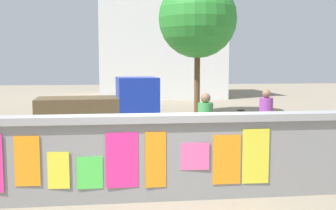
# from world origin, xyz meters

# --- Properties ---
(ground) EXTENTS (60.00, 60.00, 0.00)m
(ground) POSITION_xyz_m (0.00, 8.00, 0.00)
(ground) COLOR gray
(poster_wall) EXTENTS (8.38, 0.42, 1.43)m
(poster_wall) POSITION_xyz_m (-0.01, -0.00, 0.74)
(poster_wall) COLOR gray
(poster_wall) RESTS_ON ground
(auto_rickshaw_truck) EXTENTS (3.71, 1.78, 1.85)m
(auto_rickshaw_truck) POSITION_xyz_m (-0.91, 5.76, 0.90)
(auto_rickshaw_truck) COLOR black
(auto_rickshaw_truck) RESTS_ON ground
(motorcycle) EXTENTS (1.90, 0.56, 0.87)m
(motorcycle) POSITION_xyz_m (-3.09, 2.72, 0.46)
(motorcycle) COLOR black
(motorcycle) RESTS_ON ground
(bicycle_near) EXTENTS (1.67, 0.56, 0.95)m
(bicycle_near) POSITION_xyz_m (2.86, 4.51, 0.36)
(bicycle_near) COLOR black
(bicycle_near) RESTS_ON ground
(bicycle_far) EXTENTS (1.69, 0.48, 0.95)m
(bicycle_far) POSITION_xyz_m (3.40, 1.52, 0.36)
(bicycle_far) COLOR black
(bicycle_far) RESTS_ON ground
(person_walking) EXTENTS (0.38, 0.38, 1.62)m
(person_walking) POSITION_xyz_m (1.44, 2.12, 0.99)
(person_walking) COLOR #338CBF
(person_walking) RESTS_ON ground
(person_bystander) EXTENTS (0.47, 0.47, 1.62)m
(person_bystander) POSITION_xyz_m (3.24, 3.19, 0.99)
(person_bystander) COLOR purple
(person_bystander) RESTS_ON ground
(tree_roadside) EXTENTS (3.37, 3.37, 5.89)m
(tree_roadside) POSITION_xyz_m (2.91, 10.57, 4.19)
(tree_roadside) COLOR brown
(tree_roadside) RESTS_ON ground
(building_background) EXTENTS (8.46, 7.22, 7.69)m
(building_background) POSITION_xyz_m (2.40, 21.68, 3.86)
(building_background) COLOR silver
(building_background) RESTS_ON ground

